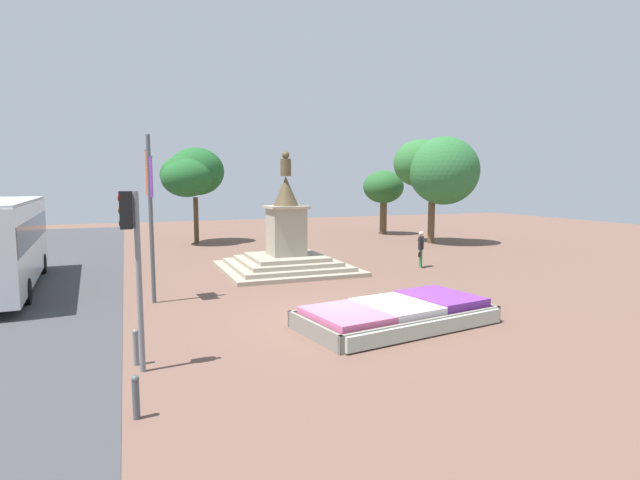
% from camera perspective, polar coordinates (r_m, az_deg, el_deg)
% --- Properties ---
extents(ground_plane, '(82.10, 82.10, 0.00)m').
position_cam_1_polar(ground_plane, '(15.40, 1.79, -9.01)').
color(ground_plane, brown).
extents(flower_planter, '(6.06, 3.73, 0.70)m').
position_cam_1_polar(flower_planter, '(14.89, 8.97, -8.40)').
color(flower_planter, '#38281C').
rests_on(flower_planter, ground_plane).
extents(statue_monument, '(5.97, 5.97, 5.57)m').
position_cam_1_polar(statue_monument, '(23.58, -3.86, -1.10)').
color(statue_monument, gray).
rests_on(statue_monument, ground_plane).
extents(traffic_light_near_crossing, '(0.42, 0.31, 3.97)m').
position_cam_1_polar(traffic_light_near_crossing, '(11.39, -20.61, -0.81)').
color(traffic_light_near_crossing, slate).
rests_on(traffic_light_near_crossing, ground_plane).
extents(banner_pole, '(0.20, 1.25, 5.74)m').
position_cam_1_polar(banner_pole, '(17.89, -18.79, 3.21)').
color(banner_pole, '#4C5156').
rests_on(banner_pole, ground_plane).
extents(pedestrian_with_handbag, '(0.54, 0.59, 1.78)m').
position_cam_1_polar(pedestrian_with_handbag, '(24.80, 11.46, -0.77)').
color(pedestrian_with_handbag, '#338C4C').
rests_on(pedestrian_with_handbag, ground_plane).
extents(kerb_bollard_south, '(0.14, 0.14, 0.80)m').
position_cam_1_polar(kerb_bollard_south, '(9.73, -20.30, -16.37)').
color(kerb_bollard_south, '#4C5156').
rests_on(kerb_bollard_south, ground_plane).
extents(kerb_bollard_mid_a, '(0.13, 0.13, 0.84)m').
position_cam_1_polar(kerb_bollard_mid_a, '(12.32, -20.30, -11.32)').
color(kerb_bollard_mid_a, slate).
rests_on(kerb_bollard_mid_a, ground_plane).
extents(park_tree_far_left, '(4.30, 4.74, 6.48)m').
position_cam_1_polar(park_tree_far_left, '(34.53, -14.56, 7.31)').
color(park_tree_far_left, '#4C3823').
rests_on(park_tree_far_left, ground_plane).
extents(park_tree_behind_statue, '(5.15, 5.33, 7.13)m').
position_cam_1_polar(park_tree_behind_statue, '(34.54, 13.20, 7.94)').
color(park_tree_behind_statue, brown).
rests_on(park_tree_behind_statue, ground_plane).
extents(park_tree_far_right, '(3.19, 3.40, 5.06)m').
position_cam_1_polar(park_tree_far_right, '(40.01, 7.08, 5.98)').
color(park_tree_far_right, brown).
rests_on(park_tree_far_right, ground_plane).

